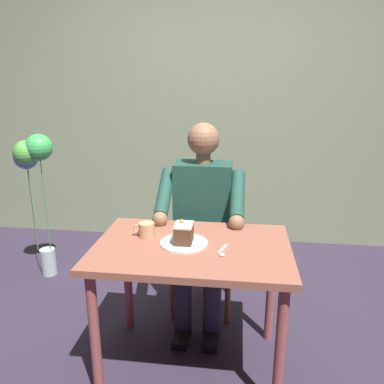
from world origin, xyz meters
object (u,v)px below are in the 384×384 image
Objects in this scene: coffee_cup at (146,230)px; seated_person at (202,221)px; dining_table at (192,262)px; balloon_display at (34,168)px; cake_slice at (184,233)px; chair at (204,235)px; dessert_spoon at (222,252)px.

seated_person is at bearing -121.86° from coffee_cup.
dining_table is 0.78× the size of seated_person.
dining_table is 0.30m from coffee_cup.
coffee_cup is at bearing 143.62° from balloon_display.
cake_slice is 1.54m from balloon_display.
cake_slice is at bearing 86.21° from chair.
chair is 7.59× the size of cake_slice.
cake_slice reaches higher than dining_table.
balloon_display reaches higher than coffee_cup.
dining_table is 8.35× the size of coffee_cup.
balloon_display is at bearing -36.38° from coffee_cup.
dessert_spoon is (-0.16, 0.55, 0.06)m from seated_person.
cake_slice reaches higher than coffee_cup.
cake_slice is at bearing -21.18° from dessert_spoon.
cake_slice is at bearing 146.31° from balloon_display.
chair is at bearing -77.73° from dessert_spoon.
coffee_cup is (0.25, -0.07, 0.14)m from dining_table.
chair reaches higher than dessert_spoon.
cake_slice is (0.04, 0.47, 0.11)m from seated_person.
chair is 0.70m from cake_slice.
chair reaches higher than cake_slice.
coffee_cup is at bearing 66.35° from chair.
coffee_cup reaches higher than dessert_spoon.
seated_person is 10.67× the size of cake_slice.
coffee_cup is (0.25, 0.58, 0.26)m from chair.
cake_slice is 0.10× the size of balloon_display.
seated_person is at bearing -74.09° from dessert_spoon.
balloon_display is at bearing -15.96° from seated_person.
seated_person reaches higher than cake_slice.
dessert_spoon is at bearing 156.03° from dining_table.
seated_person reaches higher than coffee_cup.
dining_table is 0.20m from dessert_spoon.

